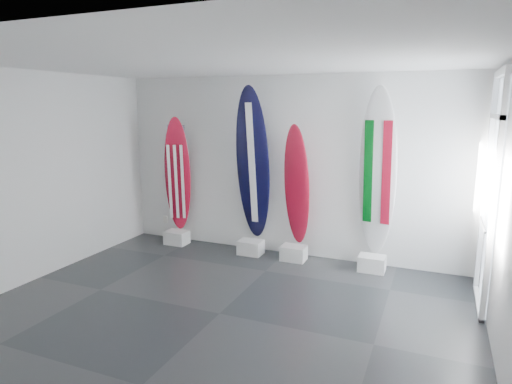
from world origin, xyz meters
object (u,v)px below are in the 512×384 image
at_px(surfboard_usa, 178,175).
at_px(surfboard_italy, 378,173).
at_px(surfboard_swiss, 297,186).
at_px(surfboard_navy, 253,165).

bearing_deg(surfboard_usa, surfboard_italy, -19.69).
relative_size(surfboard_usa, surfboard_swiss, 1.04).
bearing_deg(surfboard_swiss, surfboard_italy, 10.52).
distance_m(surfboard_usa, surfboard_italy, 3.53).
relative_size(surfboard_navy, surfboard_swiss, 1.31).
bearing_deg(surfboard_swiss, surfboard_usa, -169.48).
distance_m(surfboard_navy, surfboard_italy, 2.03).
height_order(surfboard_usa, surfboard_swiss, surfboard_usa).
distance_m(surfboard_usa, surfboard_swiss, 2.26).
relative_size(surfboard_usa, surfboard_italy, 0.81).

